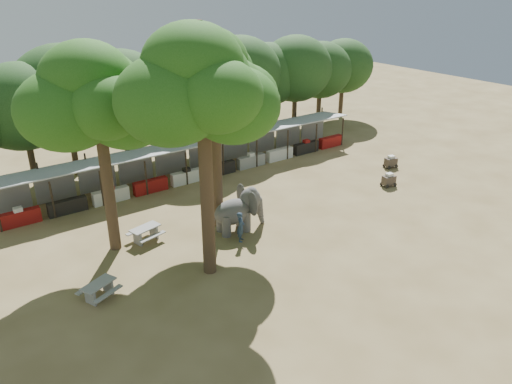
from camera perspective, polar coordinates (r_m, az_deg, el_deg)
ground at (r=27.30m, az=7.90°, el=-6.79°), size 100.00×100.00×0.00m
vendor_stalls at (r=37.01m, az=-6.75°, el=3.67°), size 28.00×2.99×2.80m
yard_tree_left at (r=25.69m, az=-18.17°, el=10.06°), size 7.10×6.90×11.02m
yard_tree_center at (r=22.11m, az=-6.72°, el=11.69°), size 7.10×6.90×12.04m
yard_tree_back at (r=27.11m, az=-5.26°, el=12.53°), size 7.10×6.90×11.36m
backdrop_trees at (r=40.27m, az=-10.73°, el=11.49°), size 46.46×5.95×8.33m
elephant at (r=28.78m, az=-1.92°, el=-2.05°), size 3.32×2.52×2.51m
handler at (r=27.71m, az=-1.76°, el=-3.99°), size 0.73×0.75×1.75m
picnic_table_near at (r=24.35m, az=-17.51°, el=-10.47°), size 2.03×1.95×0.80m
picnic_table_far at (r=28.53m, az=-12.51°, el=-4.48°), size 1.99×1.87×0.84m
cart_front at (r=36.22m, az=14.94°, el=1.36°), size 1.07×0.77×0.97m
cart_back at (r=39.79m, az=15.15°, el=3.36°), size 1.09×0.81×0.97m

